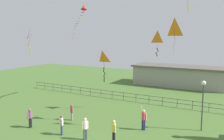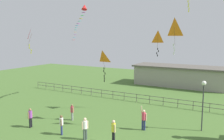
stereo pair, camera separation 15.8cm
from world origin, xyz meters
name	(u,v)px [view 1 (the left image)]	position (x,y,z in m)	size (l,w,h in m)	color
lamppost	(203,94)	(6.42, 8.38, 3.06)	(0.36, 0.36, 4.18)	#38383D
person_0	(61,124)	(-3.14, 2.20, 0.92)	(0.32, 0.41, 1.59)	navy
person_1	(85,127)	(-0.97, 2.34, 0.99)	(0.32, 0.45, 1.71)	#3F4C47
person_3	(144,118)	(2.17, 6.22, 1.02)	(0.54, 0.32, 2.04)	navy
person_4	(72,111)	(-4.51, 5.25, 0.86)	(0.40, 0.28, 1.50)	#99999E
person_6	(114,130)	(1.16, 2.89, 0.99)	(0.44, 0.35, 1.72)	black
person_7	(30,117)	(-6.48, 2.10, 0.96)	(0.31, 0.51, 1.67)	black
kite_0	(174,28)	(4.27, 6.88, 8.34)	(0.90, 0.74, 2.84)	orange
kite_1	(157,38)	(1.53, 11.32, 7.61)	(0.94, 0.71, 2.58)	orange
kite_3	(31,34)	(-7.58, 3.68, 7.94)	(1.16, 1.07, 2.36)	red
kite_4	(102,58)	(-1.62, 5.94, 5.85)	(0.91, 0.72, 2.77)	orange
streamer_kite	(82,11)	(-6.44, 9.92, 10.46)	(5.00, 4.16, 3.89)	red
waterfront_railing	(148,98)	(-0.28, 14.00, 0.63)	(36.04, 0.06, 0.95)	#4C4742
pavilion_building	(179,76)	(0.57, 26.00, 1.61)	(14.51, 5.29, 3.18)	gray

